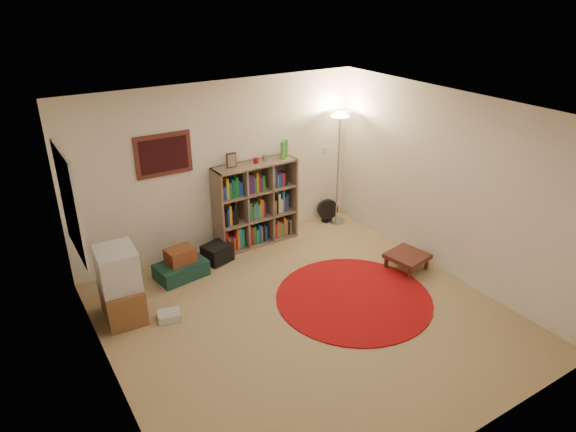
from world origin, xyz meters
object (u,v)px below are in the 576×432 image
suitcase (181,270)px  floor_fan (328,211)px  floor_lamp (340,132)px  tv_stand (120,285)px  side_table (407,257)px  bookshelf (255,205)px

suitcase → floor_fan: bearing=-0.9°
floor_lamp → tv_stand: (-3.80, -0.80, -1.12)m
tv_stand → side_table: 3.84m
side_table → floor_fan: bearing=90.9°
floor_lamp → suitcase: (-2.87, -0.29, -1.45)m
bookshelf → side_table: (1.42, -1.84, -0.43)m
bookshelf → floor_lamp: size_ratio=0.83×
tv_stand → floor_lamp: bearing=15.2°
floor_fan → tv_stand: tv_stand is taller
floor_fan → tv_stand: bearing=-146.4°
floor_fan → tv_stand: 3.79m
floor_lamp → bookshelf: bearing=177.6°
tv_stand → floor_fan: bearing=16.8°
bookshelf → floor_lamp: bearing=-3.3°
bookshelf → tv_stand: 2.45m
bookshelf → side_table: bookshelf is taller
floor_lamp → floor_fan: floor_lamp is taller
tv_stand → bookshelf: bearing=24.0°
tv_stand → side_table: size_ratio=1.58×
bookshelf → suitcase: (-1.36, -0.36, -0.52)m
bookshelf → side_table: size_ratio=2.66×
suitcase → side_table: (2.78, -1.49, 0.08)m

